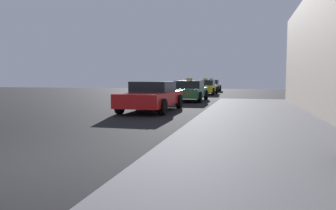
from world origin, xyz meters
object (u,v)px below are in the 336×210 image
Objects in this scene: car_green at (189,91)px; car_silver at (211,85)px; car_yellow at (205,87)px; car_red at (152,96)px.

car_silver is at bearing -88.61° from car_green.
car_silver is (-0.38, 15.66, -0.00)m from car_green.
car_green is 8.55m from car_yellow.
car_green is 15.66m from car_silver.
car_yellow and car_silver have the same top height.
car_green and car_yellow have the same top height.
car_green is 1.00× the size of car_yellow.
car_red is 6.47m from car_green.
car_red is 1.10× the size of car_silver.
car_green is 1.06× the size of car_silver.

